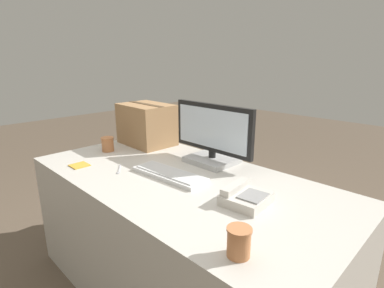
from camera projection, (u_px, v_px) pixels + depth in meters
office_desk at (180, 236)px, 1.72m from camera, size 1.80×0.90×0.73m
monitor at (212, 138)px, 1.81m from camera, size 0.57×0.25×0.36m
keyboard at (169, 174)px, 1.62m from camera, size 0.45×0.18×0.03m
desk_phone at (245, 197)px, 1.33m from camera, size 0.20×0.22×0.07m
paper_cup_left at (108, 144)px, 2.06m from camera, size 0.09×0.09×0.10m
paper_cup_right at (239, 242)px, 0.96m from camera, size 0.08×0.08×0.10m
spoon at (119, 170)px, 1.71m from camera, size 0.13×0.10×0.00m
cardboard_box at (147, 124)px, 2.21m from camera, size 0.40×0.30×0.30m
sticky_note_pad at (79, 165)px, 1.79m from camera, size 0.10×0.10×0.01m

